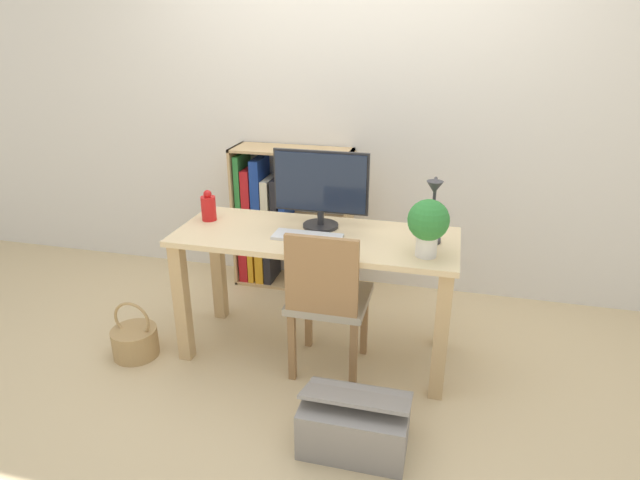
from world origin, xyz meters
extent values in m
plane|color=#CCB284|center=(0.00, 0.00, 0.00)|extent=(10.00, 10.00, 0.00)
cube|color=silver|center=(0.00, 0.98, 1.30)|extent=(8.00, 0.05, 2.60)
cube|color=#D8BC8C|center=(0.00, 0.00, 0.71)|extent=(1.49, 0.58, 0.03)
cube|color=tan|center=(-0.69, -0.24, 0.35)|extent=(0.07, 0.07, 0.69)
cube|color=tan|center=(0.69, -0.24, 0.35)|extent=(0.07, 0.07, 0.69)
cube|color=tan|center=(-0.69, 0.24, 0.35)|extent=(0.07, 0.07, 0.69)
cube|color=tan|center=(0.69, 0.24, 0.35)|extent=(0.07, 0.07, 0.69)
cylinder|color=#232326|center=(0.00, 0.11, 0.73)|extent=(0.19, 0.19, 0.02)
cylinder|color=#232326|center=(0.00, 0.11, 0.78)|extent=(0.04, 0.04, 0.08)
cube|color=#232326|center=(0.00, 0.12, 0.98)|extent=(0.51, 0.02, 0.33)
cube|color=#192338|center=(0.00, 0.11, 0.98)|extent=(0.49, 0.03, 0.31)
cube|color=silver|center=(-0.03, -0.06, 0.73)|extent=(0.36, 0.14, 0.02)
cylinder|color=red|center=(-0.63, 0.07, 0.79)|extent=(0.08, 0.08, 0.14)
sphere|color=red|center=(-0.63, 0.07, 0.88)|extent=(0.05, 0.05, 0.05)
cylinder|color=#2D2D33|center=(0.59, 0.04, 0.73)|extent=(0.10, 0.10, 0.02)
cylinder|color=#2D2D33|center=(0.59, 0.04, 0.90)|extent=(0.02, 0.02, 0.32)
cylinder|color=#2D2D33|center=(0.59, -0.01, 1.06)|extent=(0.01, 0.10, 0.01)
cone|color=#2D2D33|center=(0.59, -0.06, 1.04)|extent=(0.08, 0.08, 0.06)
cylinder|color=silver|center=(0.58, -0.14, 0.77)|extent=(0.10, 0.10, 0.10)
sphere|color=#2D7A33|center=(0.58, -0.14, 0.90)|extent=(0.20, 0.20, 0.20)
cube|color=#9E937F|center=(0.11, -0.11, 0.41)|extent=(0.40, 0.40, 0.04)
cube|color=olive|center=(0.11, -0.30, 0.63)|extent=(0.36, 0.03, 0.40)
cube|color=olive|center=(-0.05, -0.28, 0.20)|extent=(0.04, 0.04, 0.39)
cube|color=olive|center=(0.27, -0.28, 0.20)|extent=(0.04, 0.04, 0.39)
cube|color=olive|center=(-0.05, 0.05, 0.20)|extent=(0.04, 0.04, 0.39)
cube|color=olive|center=(0.27, 0.05, 0.20)|extent=(0.04, 0.04, 0.39)
cube|color=tan|center=(-0.77, 0.80, 0.49)|extent=(0.02, 0.28, 0.98)
cube|color=tan|center=(0.02, 0.80, 0.49)|extent=(0.02, 0.28, 0.98)
cube|color=tan|center=(-0.37, 0.80, 0.01)|extent=(0.81, 0.28, 0.02)
cube|color=tan|center=(-0.37, 0.80, 0.97)|extent=(0.81, 0.28, 0.02)
cube|color=tan|center=(-0.37, 0.80, 0.49)|extent=(0.77, 0.28, 0.02)
cube|color=red|center=(-0.72, 0.80, 0.15)|extent=(0.06, 0.24, 0.27)
cube|color=orange|center=(-0.66, 0.80, 0.22)|extent=(0.04, 0.24, 0.40)
cube|color=orange|center=(-0.60, 0.80, 0.19)|extent=(0.06, 0.24, 0.34)
cube|color=black|center=(-0.54, 0.80, 0.24)|extent=(0.05, 0.24, 0.44)
cube|color=#2D7F38|center=(-0.73, 0.80, 0.72)|extent=(0.04, 0.24, 0.43)
cube|color=red|center=(-0.67, 0.80, 0.67)|extent=(0.06, 0.24, 0.34)
cube|color=navy|center=(-0.60, 0.80, 0.70)|extent=(0.06, 0.24, 0.41)
cube|color=beige|center=(-0.54, 0.80, 0.64)|extent=(0.05, 0.24, 0.27)
cube|color=black|center=(-0.47, 0.80, 0.64)|extent=(0.04, 0.24, 0.28)
cube|color=navy|center=(-0.41, 0.80, 0.70)|extent=(0.04, 0.24, 0.40)
cylinder|color=tan|center=(-0.98, -0.29, 0.08)|extent=(0.25, 0.25, 0.16)
torus|color=tan|center=(-0.98, -0.29, 0.23)|extent=(0.22, 0.02, 0.22)
cube|color=gray|center=(0.35, -0.68, 0.11)|extent=(0.46, 0.29, 0.23)
cube|color=gray|center=(0.35, -0.63, 0.24)|extent=(0.47, 0.28, 0.11)
camera|label=1|loc=(0.66, -2.52, 1.76)|focal=30.00mm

